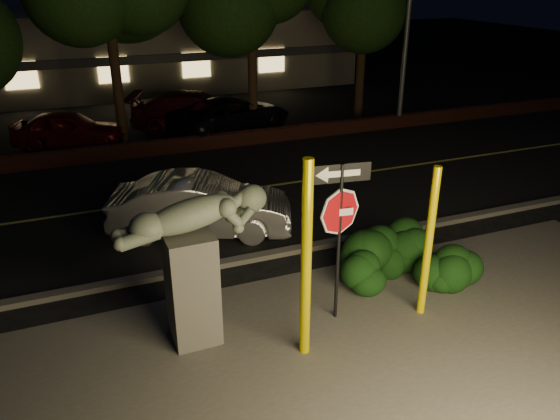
% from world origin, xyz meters
% --- Properties ---
extents(ground, '(90.00, 90.00, 0.00)m').
position_xyz_m(ground, '(0.00, 10.00, 0.00)').
color(ground, black).
rests_on(ground, ground).
extents(patio, '(14.00, 6.00, 0.02)m').
position_xyz_m(patio, '(0.00, -1.00, 0.01)').
color(patio, '#4C4944').
rests_on(patio, ground).
extents(road, '(80.00, 8.00, 0.01)m').
position_xyz_m(road, '(0.00, 7.00, 0.01)').
color(road, black).
rests_on(road, ground).
extents(lane_marking, '(80.00, 0.12, 0.00)m').
position_xyz_m(lane_marking, '(0.00, 7.00, 0.02)').
color(lane_marking, '#B5B248').
rests_on(lane_marking, road).
extents(curb, '(80.00, 0.25, 0.12)m').
position_xyz_m(curb, '(0.00, 2.90, 0.06)').
color(curb, '#4C4944').
rests_on(curb, ground).
extents(brick_wall, '(40.00, 0.35, 0.50)m').
position_xyz_m(brick_wall, '(0.00, 11.30, 0.25)').
color(brick_wall, '#451E16').
rests_on(brick_wall, ground).
extents(parking_lot, '(40.00, 12.00, 0.01)m').
position_xyz_m(parking_lot, '(0.00, 17.00, 0.01)').
color(parking_lot, black).
rests_on(parking_lot, ground).
extents(building, '(22.00, 10.20, 4.00)m').
position_xyz_m(building, '(0.00, 24.99, 2.00)').
color(building, '#6E6758').
rests_on(building, ground).
extents(yellow_pole_left, '(0.17, 0.17, 3.46)m').
position_xyz_m(yellow_pole_left, '(-1.18, -0.43, 1.73)').
color(yellow_pole_left, '#D9C500').
rests_on(yellow_pole_left, ground).
extents(yellow_pole_right, '(0.15, 0.15, 2.93)m').
position_xyz_m(yellow_pole_right, '(1.34, -0.19, 1.47)').
color(yellow_pole_right, '#FFE200').
rests_on(yellow_pole_right, ground).
extents(signpost, '(1.02, 0.18, 3.02)m').
position_xyz_m(signpost, '(-0.24, 0.27, 2.15)').
color(signpost, black).
rests_on(signpost, ground).
extents(sculpture, '(2.54, 0.81, 2.73)m').
position_xyz_m(sculpture, '(-2.76, 0.63, 1.68)').
color(sculpture, '#4C4944').
rests_on(sculpture, ground).
extents(hedge_center, '(2.32, 1.37, 1.14)m').
position_xyz_m(hedge_center, '(1.06, 1.07, 0.57)').
color(hedge_center, black).
rests_on(hedge_center, ground).
extents(hedge_right, '(2.04, 1.64, 1.18)m').
position_xyz_m(hedge_right, '(1.76, 1.48, 0.59)').
color(hedge_right, black).
rests_on(hedge_right, ground).
extents(hedge_far_right, '(1.54, 1.19, 0.94)m').
position_xyz_m(hedge_far_right, '(2.44, 0.40, 0.47)').
color(hedge_far_right, black).
rests_on(hedge_far_right, ground).
extents(silver_sedan, '(4.60, 2.97, 1.43)m').
position_xyz_m(silver_sedan, '(-1.65, 4.68, 0.72)').
color(silver_sedan, silver).
rests_on(silver_sedan, ground).
extents(parked_car_red, '(4.16, 2.60, 1.32)m').
position_xyz_m(parked_car_red, '(-4.36, 13.41, 0.66)').
color(parked_car_red, maroon).
rests_on(parked_car_red, ground).
extents(parked_car_darkred, '(5.63, 3.79, 1.52)m').
position_xyz_m(parked_car_darkred, '(0.51, 13.95, 0.76)').
color(parked_car_darkred, '#3C0E11').
rests_on(parked_car_darkred, ground).
extents(parked_car_dark, '(5.52, 4.09, 1.39)m').
position_xyz_m(parked_car_dark, '(1.73, 13.16, 0.70)').
color(parked_car_dark, black).
rests_on(parked_car_dark, ground).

